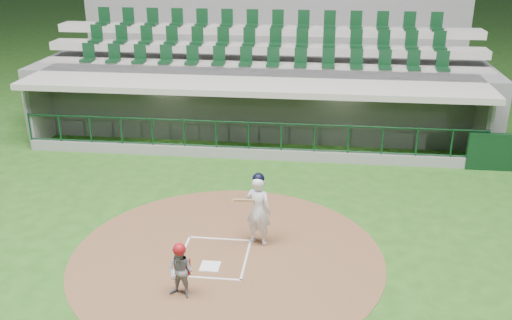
{
  "coord_description": "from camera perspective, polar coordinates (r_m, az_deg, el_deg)",
  "views": [
    {
      "loc": [
        2.29,
        -11.42,
        6.9
      ],
      "look_at": [
        0.64,
        2.6,
        1.3
      ],
      "focal_mm": 40.0,
      "sensor_mm": 36.0,
      "label": 1
    }
  ],
  "objects": [
    {
      "name": "catcher",
      "position": [
        11.76,
        -7.54,
        -10.9
      ],
      "size": [
        0.65,
        0.56,
        1.22
      ],
      "color": "gray",
      "rests_on": "dirt_circle"
    },
    {
      "name": "seating_deck",
      "position": [
        23.1,
        0.84,
        7.93
      ],
      "size": [
        17.0,
        6.72,
        5.15
      ],
      "color": "slate",
      "rests_on": "ground"
    },
    {
      "name": "home_plate",
      "position": [
        12.94,
        -4.61,
        -10.55
      ],
      "size": [
        0.43,
        0.43,
        0.02
      ],
      "primitive_type": "cube",
      "color": "white",
      "rests_on": "dirt_circle"
    },
    {
      "name": "ground",
      "position": [
        13.54,
        -4.03,
        -9.07
      ],
      "size": [
        120.0,
        120.0,
        0.0
      ],
      "primitive_type": "plane",
      "color": "#224F16",
      "rests_on": "ground"
    },
    {
      "name": "dugout_structure",
      "position": [
        20.3,
        0.06,
        4.61
      ],
      "size": [
        16.4,
        3.7,
        3.0
      ],
      "color": "slate",
      "rests_on": "ground"
    },
    {
      "name": "batter_box_chalk",
      "position": [
        13.28,
        -4.28,
        -9.66
      ],
      "size": [
        1.55,
        1.8,
        0.01
      ],
      "color": "white",
      "rests_on": "ground"
    },
    {
      "name": "batter",
      "position": [
        13.38,
        0.23,
        -4.91
      ],
      "size": [
        0.91,
        0.95,
        1.82
      ],
      "color": "white",
      "rests_on": "dirt_circle"
    },
    {
      "name": "dirt_circle",
      "position": [
        13.32,
        -2.91,
        -9.57
      ],
      "size": [
        7.2,
        7.2,
        0.01
      ],
      "primitive_type": "cylinder",
      "color": "brown",
      "rests_on": "ground"
    }
  ]
}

